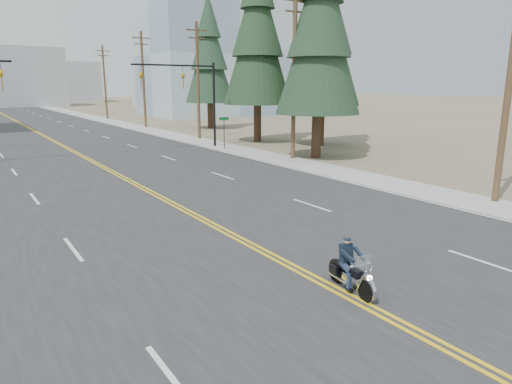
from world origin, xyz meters
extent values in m
cube|color=#303033|center=(0.00, 70.00, 0.01)|extent=(20.00, 200.00, 0.01)
cube|color=#A5A5A0|center=(11.50, 70.00, 0.01)|extent=(3.00, 200.00, 0.01)
imported|color=#BF8C0C|center=(-4.70, 32.00, 6.05)|extent=(0.21, 0.26, 1.30)
cylinder|color=black|center=(11.00, 32.00, 3.50)|extent=(0.20, 0.20, 7.00)
cylinder|color=black|center=(7.50, 32.00, 6.70)|extent=(7.00, 0.14, 0.14)
imported|color=#BF8C0C|center=(8.20, 32.00, 6.05)|extent=(0.21, 0.26, 1.30)
imported|color=#BF8C0C|center=(4.70, 32.00, 6.05)|extent=(0.21, 0.26, 1.30)
cylinder|color=black|center=(10.80, 30.00, 1.30)|extent=(0.06, 0.06, 2.60)
cube|color=#0C5926|center=(10.80, 30.00, 2.50)|extent=(0.90, 0.03, 0.25)
cylinder|color=brown|center=(12.50, 8.00, 5.50)|extent=(0.30, 0.30, 11.00)
cylinder|color=brown|center=(12.50, 23.00, 5.75)|extent=(0.30, 0.30, 11.50)
cube|color=brown|center=(12.50, 23.00, 10.70)|extent=(2.20, 0.12, 0.12)
cube|color=brown|center=(12.50, 23.00, 10.00)|extent=(1.60, 0.12, 0.12)
cylinder|color=brown|center=(12.50, 38.00, 5.50)|extent=(0.30, 0.30, 11.00)
cube|color=brown|center=(12.50, 38.00, 10.20)|extent=(2.20, 0.12, 0.12)
cube|color=brown|center=(12.50, 38.00, 9.50)|extent=(1.60, 0.12, 0.12)
cylinder|color=brown|center=(12.50, 53.00, 5.75)|extent=(0.30, 0.30, 11.50)
cube|color=brown|center=(12.50, 53.00, 10.70)|extent=(2.20, 0.12, 0.12)
cube|color=brown|center=(12.50, 53.00, 10.00)|extent=(1.60, 0.12, 0.12)
cylinder|color=brown|center=(12.50, 70.00, 5.50)|extent=(0.30, 0.30, 11.00)
cube|color=brown|center=(12.50, 70.00, 10.20)|extent=(2.20, 0.12, 0.12)
cube|color=brown|center=(12.50, 70.00, 9.50)|extent=(1.60, 0.12, 0.12)
cube|color=#9EB5CC|center=(32.00, 70.00, 10.00)|extent=(24.00, 16.00, 20.00)
cube|color=#ADB2B7|center=(8.00, 125.00, 7.00)|extent=(18.00, 14.00, 14.00)
cube|color=#B7BCC6|center=(40.00, 110.00, 9.00)|extent=(16.00, 12.00, 18.00)
cube|color=#B7BCC6|center=(25.00, 150.00, 6.00)|extent=(14.00, 14.00, 12.00)
cylinder|color=#382619|center=(14.18, 22.40, 1.58)|extent=(0.62, 0.62, 3.16)
cone|color=#19331E|center=(14.18, 22.40, 7.91)|extent=(5.98, 5.98, 9.49)
cone|color=#19331E|center=(14.18, 22.40, 10.60)|extent=(4.48, 4.48, 7.12)
cylinder|color=#382619|center=(19.09, 27.59, 1.73)|extent=(0.76, 0.76, 3.46)
cone|color=#19331B|center=(19.09, 27.59, 8.65)|extent=(6.49, 6.49, 10.38)
cone|color=#19331B|center=(19.09, 27.59, 11.59)|extent=(4.87, 4.87, 7.78)
cylinder|color=#382619|center=(15.97, 32.83, 1.73)|extent=(0.60, 0.60, 3.45)
cone|color=#193219|center=(15.97, 32.83, 8.64)|extent=(6.22, 6.22, 10.36)
cone|color=#193219|center=(15.97, 32.83, 11.57)|extent=(4.66, 4.66, 7.77)
cylinder|color=#382619|center=(18.59, 47.14, 1.56)|extent=(0.73, 0.73, 3.12)
cone|color=#1A3421|center=(18.59, 47.14, 7.80)|extent=(5.83, 5.83, 9.36)
cone|color=#1A3421|center=(18.59, 47.14, 10.46)|extent=(4.37, 4.37, 7.02)
cone|color=#1A3421|center=(18.59, 47.14, 13.11)|extent=(2.91, 2.91, 4.99)
camera|label=1|loc=(-7.71, -2.82, 5.18)|focal=32.00mm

